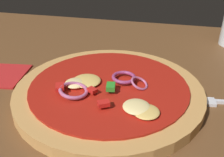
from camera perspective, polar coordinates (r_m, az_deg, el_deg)
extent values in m
cube|color=brown|center=(0.43, -3.58, -4.57)|extent=(1.35, 0.80, 0.04)
cylinder|color=tan|center=(0.39, -0.69, -2.80)|extent=(0.29, 0.29, 0.02)
cylinder|color=#A81C11|center=(0.39, -0.70, -1.50)|extent=(0.24, 0.24, 0.00)
ellipsoid|color=#E5BC60|center=(0.32, 7.84, -7.51)|extent=(0.03, 0.03, 0.01)
ellipsoid|color=#E5BC60|center=(0.39, -5.86, -0.51)|extent=(0.04, 0.04, 0.01)
ellipsoid|color=#F4DB8E|center=(0.33, 5.64, -6.44)|extent=(0.04, 0.04, 0.01)
ellipsoid|color=#F4DB8E|center=(0.38, -8.43, -1.04)|extent=(0.03, 0.03, 0.01)
torus|color=#B25984|center=(0.36, -8.79, -2.70)|extent=(0.05, 0.05, 0.01)
torus|color=#B25984|center=(0.38, 6.29, -1.09)|extent=(0.03, 0.03, 0.02)
torus|color=#93386B|center=(0.39, 2.64, 0.05)|extent=(0.04, 0.04, 0.01)
cube|color=#2D8C28|center=(0.36, -0.29, -1.89)|extent=(0.02, 0.02, 0.01)
cube|color=red|center=(0.33, -1.94, -5.75)|extent=(0.02, 0.02, 0.01)
cube|color=red|center=(0.37, -11.86, -1.92)|extent=(0.02, 0.02, 0.01)
cube|color=red|center=(0.36, -4.57, -2.67)|extent=(0.02, 0.02, 0.01)
cube|color=silver|center=(0.41, 21.33, -4.83)|extent=(0.02, 0.02, 0.01)
cube|color=silver|center=(0.41, 17.15, -4.02)|extent=(0.04, 0.01, 0.00)
cube|color=silver|center=(0.40, 17.27, -4.45)|extent=(0.04, 0.01, 0.00)
cube|color=silver|center=(0.40, 17.39, -4.90)|extent=(0.04, 0.01, 0.00)
cube|color=silver|center=(0.39, 17.51, -5.35)|extent=(0.04, 0.01, 0.00)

